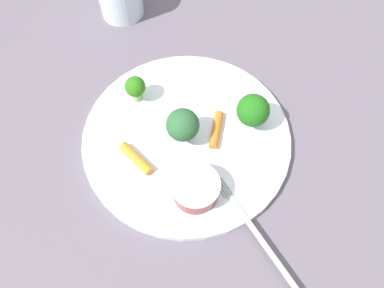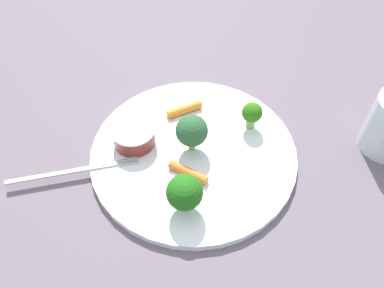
{
  "view_description": "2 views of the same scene",
  "coord_description": "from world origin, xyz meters",
  "px_view_note": "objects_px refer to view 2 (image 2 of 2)",
  "views": [
    {
      "loc": [
        0.22,
        -0.19,
        0.52
      ],
      "look_at": [
        0.02,
        -0.01,
        0.02
      ],
      "focal_mm": 38.01,
      "sensor_mm": 36.0,
      "label": 1
    },
    {
      "loc": [
        0.15,
        0.33,
        0.46
      ],
      "look_at": [
        -0.0,
        -0.01,
        0.02
      ],
      "focal_mm": 37.01,
      "sensor_mm": 36.0,
      "label": 2
    }
  ],
  "objects_px": {
    "sauce_cup": "(134,135)",
    "carrot_stick_1": "(188,172)",
    "fork": "(75,171)",
    "carrot_stick_0": "(184,109)",
    "broccoli_floret_2": "(252,114)",
    "broccoli_floret_1": "(185,193)",
    "plate": "(194,153)",
    "broccoli_floret_0": "(193,131)"
  },
  "relations": [
    {
      "from": "broccoli_floret_1",
      "to": "carrot_stick_1",
      "type": "relative_size",
      "value": 1.01
    },
    {
      "from": "carrot_stick_0",
      "to": "broccoli_floret_2",
      "type": "bearing_deg",
      "value": 139.87
    },
    {
      "from": "broccoli_floret_1",
      "to": "broccoli_floret_2",
      "type": "height_order",
      "value": "broccoli_floret_1"
    },
    {
      "from": "plate",
      "to": "fork",
      "type": "distance_m",
      "value": 0.17
    },
    {
      "from": "broccoli_floret_2",
      "to": "carrot_stick_1",
      "type": "distance_m",
      "value": 0.13
    },
    {
      "from": "plate",
      "to": "broccoli_floret_0",
      "type": "distance_m",
      "value": 0.04
    },
    {
      "from": "broccoli_floret_2",
      "to": "broccoli_floret_1",
      "type": "bearing_deg",
      "value": 31.83
    },
    {
      "from": "broccoli_floret_0",
      "to": "carrot_stick_0",
      "type": "height_order",
      "value": "broccoli_floret_0"
    },
    {
      "from": "broccoli_floret_2",
      "to": "carrot_stick_1",
      "type": "relative_size",
      "value": 0.78
    },
    {
      "from": "sauce_cup",
      "to": "fork",
      "type": "bearing_deg",
      "value": 11.0
    },
    {
      "from": "broccoli_floret_0",
      "to": "broccoli_floret_1",
      "type": "relative_size",
      "value": 1.03
    },
    {
      "from": "broccoli_floret_1",
      "to": "plate",
      "type": "bearing_deg",
      "value": -120.59
    },
    {
      "from": "carrot_stick_1",
      "to": "fork",
      "type": "relative_size",
      "value": 0.32
    },
    {
      "from": "broccoli_floret_2",
      "to": "sauce_cup",
      "type": "bearing_deg",
      "value": -13.51
    },
    {
      "from": "carrot_stick_0",
      "to": "fork",
      "type": "xyz_separation_m",
      "value": [
        0.18,
        0.04,
        -0.01
      ]
    },
    {
      "from": "sauce_cup",
      "to": "broccoli_floret_2",
      "type": "distance_m",
      "value": 0.18
    },
    {
      "from": "broccoli_floret_0",
      "to": "carrot_stick_0",
      "type": "xyz_separation_m",
      "value": [
        -0.02,
        -0.07,
        -0.03
      ]
    },
    {
      "from": "sauce_cup",
      "to": "broccoli_floret_1",
      "type": "bearing_deg",
      "value": 100.41
    },
    {
      "from": "broccoli_floret_0",
      "to": "carrot_stick_0",
      "type": "distance_m",
      "value": 0.08
    },
    {
      "from": "sauce_cup",
      "to": "broccoli_floret_1",
      "type": "relative_size",
      "value": 1.09
    },
    {
      "from": "plate",
      "to": "sauce_cup",
      "type": "distance_m",
      "value": 0.09
    },
    {
      "from": "carrot_stick_0",
      "to": "fork",
      "type": "height_order",
      "value": "carrot_stick_0"
    },
    {
      "from": "broccoli_floret_0",
      "to": "carrot_stick_1",
      "type": "bearing_deg",
      "value": 58.64
    },
    {
      "from": "plate",
      "to": "carrot_stick_1",
      "type": "distance_m",
      "value": 0.04
    },
    {
      "from": "fork",
      "to": "sauce_cup",
      "type": "bearing_deg",
      "value": -169.0
    },
    {
      "from": "broccoli_floret_2",
      "to": "carrot_stick_1",
      "type": "xyz_separation_m",
      "value": [
        0.12,
        0.05,
        -0.02
      ]
    },
    {
      "from": "plate",
      "to": "broccoli_floret_2",
      "type": "height_order",
      "value": "broccoli_floret_2"
    },
    {
      "from": "carrot_stick_1",
      "to": "fork",
      "type": "xyz_separation_m",
      "value": [
        0.14,
        -0.07,
        -0.0
      ]
    },
    {
      "from": "broccoli_floret_0",
      "to": "sauce_cup",
      "type": "bearing_deg",
      "value": -30.84
    },
    {
      "from": "broccoli_floret_2",
      "to": "fork",
      "type": "bearing_deg",
      "value": -4.99
    },
    {
      "from": "broccoli_floret_0",
      "to": "broccoli_floret_1",
      "type": "xyz_separation_m",
      "value": [
        0.05,
        0.09,
        -0.0
      ]
    },
    {
      "from": "sauce_cup",
      "to": "carrot_stick_1",
      "type": "bearing_deg",
      "value": 119.2
    },
    {
      "from": "carrot_stick_0",
      "to": "carrot_stick_1",
      "type": "distance_m",
      "value": 0.12
    },
    {
      "from": "plate",
      "to": "carrot_stick_1",
      "type": "relative_size",
      "value": 5.14
    },
    {
      "from": "sauce_cup",
      "to": "broccoli_floret_1",
      "type": "xyz_separation_m",
      "value": [
        -0.02,
        0.13,
        0.02
      ]
    },
    {
      "from": "carrot_stick_1",
      "to": "carrot_stick_0",
      "type": "bearing_deg",
      "value": -110.55
    },
    {
      "from": "sauce_cup",
      "to": "carrot_stick_1",
      "type": "distance_m",
      "value": 0.1
    },
    {
      "from": "broccoli_floret_2",
      "to": "carrot_stick_0",
      "type": "xyz_separation_m",
      "value": [
        0.08,
        -0.07,
        -0.02
      ]
    },
    {
      "from": "plate",
      "to": "broccoli_floret_0",
      "type": "relative_size",
      "value": 4.94
    },
    {
      "from": "fork",
      "to": "carrot_stick_0",
      "type": "bearing_deg",
      "value": -166.37
    },
    {
      "from": "broccoli_floret_0",
      "to": "carrot_stick_0",
      "type": "relative_size",
      "value": 1.06
    },
    {
      "from": "broccoli_floret_0",
      "to": "broccoli_floret_2",
      "type": "xyz_separation_m",
      "value": [
        -0.1,
        -0.0,
        -0.01
      ]
    }
  ]
}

